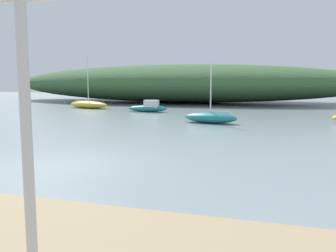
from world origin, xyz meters
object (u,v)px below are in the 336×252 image
Objects in this scene: sailboat_off_point at (89,104)px; motorboat_near_shore at (149,107)px; sailboat_far_right at (210,117)px; mast_structure at (4,30)px.

motorboat_near_shore is at bearing -17.35° from sailboat_off_point.
sailboat_off_point is at bearing 146.72° from sailboat_far_right.
motorboat_near_shore is at bearing 106.47° from mast_structure.
motorboat_near_shore is (-7.30, 24.68, -2.70)m from mast_structure.
motorboat_near_shore is 7.06m from sailboat_off_point.
motorboat_near_shore is at bearing 134.33° from sailboat_far_right.
mast_structure is 25.88m from motorboat_near_shore.
sailboat_far_right is at bearing -45.67° from motorboat_near_shore.
mast_structure is at bearing -73.53° from motorboat_near_shore.
mast_structure is 1.07× the size of motorboat_near_shore.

